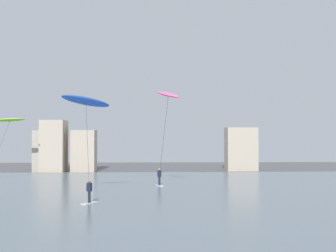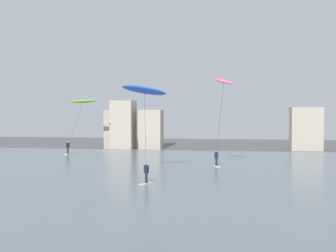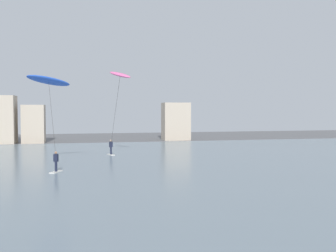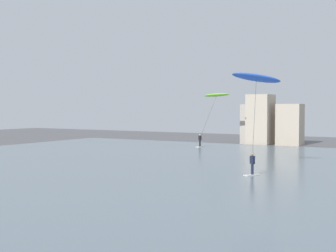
% 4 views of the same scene
% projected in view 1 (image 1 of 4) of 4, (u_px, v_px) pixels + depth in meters
% --- Properties ---
extents(water_bay, '(84.00, 52.00, 0.10)m').
position_uv_depth(water_bay, '(156.00, 203.00, 30.95)').
color(water_bay, slate).
rests_on(water_bay, ground).
extents(far_shore_buildings, '(30.62, 4.71, 6.97)m').
position_uv_depth(far_shore_buildings, '(116.00, 149.00, 59.59)').
color(far_shore_buildings, '#A89E93').
rests_on(far_shore_buildings, ground).
extents(kitesurfer_lime, '(3.76, 3.71, 7.04)m').
position_uv_depth(kitesurfer_lime, '(9.00, 123.00, 51.77)').
color(kitesurfer_lime, silver).
rests_on(kitesurfer_lime, water_bay).
extents(kitesurfer_pink, '(2.44, 5.03, 8.92)m').
position_uv_depth(kitesurfer_pink, '(167.00, 108.00, 38.72)').
color(kitesurfer_pink, silver).
rests_on(kitesurfer_pink, water_bay).
extents(kitesurfer_blue, '(4.01, 5.01, 8.04)m').
position_uv_depth(kitesurfer_blue, '(86.00, 107.00, 32.99)').
color(kitesurfer_blue, silver).
rests_on(kitesurfer_blue, water_bay).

